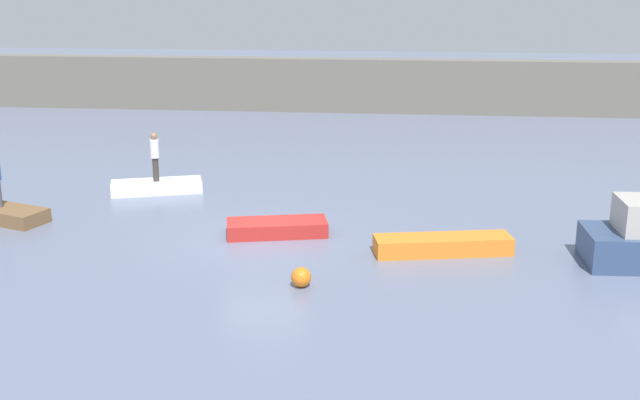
# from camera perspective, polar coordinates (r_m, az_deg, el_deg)

# --- Properties ---
(ground_plane) EXTENTS (120.00, 120.00, 0.00)m
(ground_plane) POSITION_cam_1_polar(r_m,az_deg,el_deg) (24.61, -4.12, -2.77)
(ground_plane) COLOR slate
(embankment_wall) EXTENTS (80.00, 1.20, 3.06)m
(embankment_wall) POSITION_cam_1_polar(r_m,az_deg,el_deg) (46.88, 0.83, 8.17)
(embankment_wall) COLOR #666056
(embankment_wall) RESTS_ON ground_plane
(rowboat_brown) EXTENTS (3.48, 2.22, 0.46)m
(rowboat_brown) POSITION_cam_1_polar(r_m,az_deg,el_deg) (28.33, -21.77, -0.88)
(rowboat_brown) COLOR brown
(rowboat_brown) RESTS_ON ground_plane
(rowboat_white) EXTENTS (3.49, 2.15, 0.42)m
(rowboat_white) POSITION_cam_1_polar(r_m,az_deg,el_deg) (30.25, -11.53, 0.94)
(rowboat_white) COLOR white
(rowboat_white) RESTS_ON ground_plane
(rowboat_red) EXTENTS (3.27, 1.85, 0.46)m
(rowboat_red) POSITION_cam_1_polar(r_m,az_deg,el_deg) (24.88, -3.08, -1.98)
(rowboat_red) COLOR red
(rowboat_red) RESTS_ON ground_plane
(rowboat_orange) EXTENTS (4.08, 1.75, 0.51)m
(rowboat_orange) POSITION_cam_1_polar(r_m,az_deg,el_deg) (23.50, 8.72, -3.17)
(rowboat_orange) COLOR orange
(rowboat_orange) RESTS_ON ground_plane
(person_white_shirt) EXTENTS (0.32, 0.32, 1.81)m
(person_white_shirt) POSITION_cam_1_polar(r_m,az_deg,el_deg) (29.96, -11.66, 3.20)
(person_white_shirt) COLOR #38332D
(person_white_shirt) RESTS_ON rowboat_white
(mooring_buoy) EXTENTS (0.53, 0.53, 0.53)m
(mooring_buoy) POSITION_cam_1_polar(r_m,az_deg,el_deg) (20.82, -1.35, -5.51)
(mooring_buoy) COLOR orange
(mooring_buoy) RESTS_ON ground_plane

